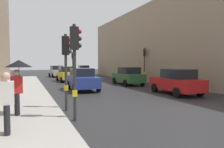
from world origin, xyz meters
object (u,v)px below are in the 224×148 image
object	(u,v)px
traffic_light_mid_street	(144,59)
car_silver_hatchback	(57,71)
traffic_light_near_right	(66,58)
car_red_sedan	(176,82)
car_white_compact	(83,70)
pedestrian_with_black_backpack	(5,99)
pedestrian_with_umbrella	(18,72)
traffic_light_near_left	(75,55)
traffic_light_far_median	(73,60)
car_yellow_taxi	(67,74)
car_blue_van	(82,79)
car_green_estate	(128,76)

from	to	relation	value
traffic_light_mid_street	car_silver_hatchback	world-z (taller)	traffic_light_mid_street
traffic_light_near_right	car_red_sedan	bearing A→B (deg)	14.20
car_white_compact	pedestrian_with_black_backpack	distance (m)	30.23
pedestrian_with_umbrella	pedestrian_with_black_backpack	bearing A→B (deg)	-97.18
traffic_light_near_left	car_white_compact	bearing A→B (deg)	74.55
traffic_light_far_median	traffic_light_mid_street	world-z (taller)	traffic_light_mid_street
car_yellow_taxi	pedestrian_with_black_backpack	xyz separation A→B (m)	(-5.03, -18.02, 0.29)
traffic_light_near_right	traffic_light_far_median	world-z (taller)	traffic_light_far_median
traffic_light_near_right	traffic_light_mid_street	xyz separation A→B (m)	(10.63, 10.48, 0.28)
car_red_sedan	car_blue_van	xyz separation A→B (m)	(-5.54, 4.55, 0.00)
traffic_light_far_median	car_white_compact	world-z (taller)	traffic_light_far_median
traffic_light_near_left	traffic_light_mid_street	distance (m)	16.25
traffic_light_far_median	pedestrian_with_black_backpack	world-z (taller)	traffic_light_far_median
pedestrian_with_umbrella	pedestrian_with_black_backpack	distance (m)	2.38
pedestrian_with_black_backpack	traffic_light_far_median	bearing A→B (deg)	73.55
car_blue_van	car_silver_hatchback	size ratio (longest dim) A/B	0.99
traffic_light_near_left	car_yellow_taxi	size ratio (longest dim) A/B	0.85
traffic_light_near_left	pedestrian_with_umbrella	bearing A→B (deg)	149.95
traffic_light_mid_street	pedestrian_with_black_backpack	world-z (taller)	traffic_light_mid_street
traffic_light_near_right	pedestrian_with_black_backpack	world-z (taller)	traffic_light_near_right
traffic_light_near_left	car_green_estate	world-z (taller)	traffic_light_near_left
car_red_sedan	car_blue_van	bearing A→B (deg)	140.55
car_blue_van	car_white_compact	world-z (taller)	same
pedestrian_with_umbrella	car_white_compact	bearing A→B (deg)	70.02
pedestrian_with_black_backpack	traffic_light_near_left	bearing A→B (deg)	26.46
car_red_sedan	traffic_light_far_median	bearing A→B (deg)	100.98
traffic_light_near_right	traffic_light_far_median	bearing A→B (deg)	77.29
pedestrian_with_black_backpack	car_green_estate	bearing A→B (deg)	49.73
car_green_estate	pedestrian_with_umbrella	bearing A→B (deg)	-135.53
pedestrian_with_umbrella	car_blue_van	bearing A→B (deg)	58.55
car_white_compact	pedestrian_with_black_backpack	bearing A→B (deg)	-109.02
car_blue_van	car_white_compact	distance (m)	19.76
car_white_compact	traffic_light_mid_street	bearing A→B (deg)	-78.67
car_yellow_taxi	pedestrian_with_umbrella	size ratio (longest dim) A/B	1.98
car_yellow_taxi	car_silver_hatchback	bearing A→B (deg)	90.14
car_yellow_taxi	car_green_estate	bearing A→B (deg)	-51.38
traffic_light_near_left	pedestrian_with_umbrella	distance (m)	2.37
traffic_light_near_left	traffic_light_mid_street	world-z (taller)	traffic_light_mid_street
car_white_compact	pedestrian_with_umbrella	bearing A→B (deg)	-109.98
car_yellow_taxi	car_red_sedan	world-z (taller)	same
car_blue_van	pedestrian_with_black_backpack	world-z (taller)	pedestrian_with_black_backpack
car_yellow_taxi	car_white_compact	distance (m)	11.60
traffic_light_near_right	car_silver_hatchback	world-z (taller)	traffic_light_near_right
traffic_light_near_right	car_green_estate	world-z (taller)	traffic_light_near_right
car_yellow_taxi	traffic_light_near_right	bearing A→B (deg)	-100.39
traffic_light_far_median	pedestrian_with_black_backpack	xyz separation A→B (m)	(-6.76, -22.90, -1.41)
car_silver_hatchback	pedestrian_with_umbrella	world-z (taller)	pedestrian_with_umbrella
pedestrian_with_umbrella	pedestrian_with_black_backpack	size ratio (longest dim) A/B	1.21
car_white_compact	pedestrian_with_black_backpack	xyz separation A→B (m)	(-9.85, -28.58, 0.29)
traffic_light_near_left	car_blue_van	size ratio (longest dim) A/B	0.85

